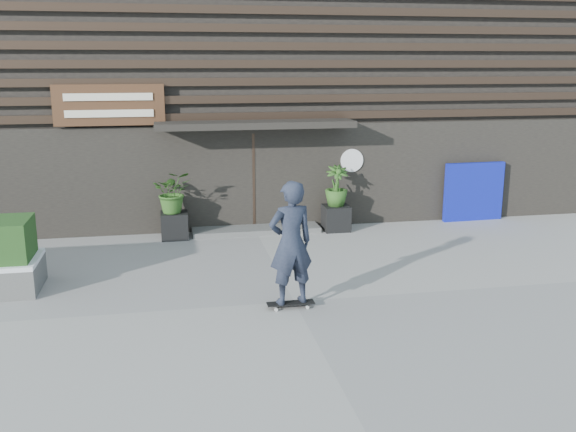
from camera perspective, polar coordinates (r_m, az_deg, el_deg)
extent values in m
plane|color=gray|center=(10.80, 0.56, -7.67)|extent=(80.00, 80.00, 0.00)
cube|color=#4F4F4C|center=(15.10, -2.88, -1.20)|extent=(3.00, 0.80, 0.12)
cube|color=black|center=(14.72, -10.13, -0.84)|extent=(0.60, 0.60, 0.60)
imported|color=#2D591E|center=(14.55, -10.26, 2.14)|extent=(0.86, 0.75, 0.96)
cube|color=black|center=(15.22, 4.31, -0.17)|extent=(0.60, 0.60, 0.60)
imported|color=#2D591E|center=(15.06, 4.36, 2.71)|extent=(0.54, 0.54, 0.96)
cube|color=#0B1499|center=(16.71, 16.29, 2.10)|extent=(1.58, 0.18, 1.48)
cube|color=black|center=(19.96, -5.25, 13.80)|extent=(18.00, 10.00, 8.00)
cube|color=black|center=(15.18, -3.12, 3.47)|extent=(18.00, 0.12, 2.50)
cube|color=#38281E|center=(14.93, -3.16, 8.91)|extent=(17.60, 0.08, 0.18)
cube|color=#38281E|center=(14.90, -3.18, 10.42)|extent=(17.60, 0.08, 0.18)
cube|color=#38281E|center=(14.88, -3.20, 11.92)|extent=(17.60, 0.08, 0.18)
cube|color=#38281E|center=(14.88, -3.22, 13.44)|extent=(17.60, 0.08, 0.18)
cube|color=#38281E|center=(14.88, -3.24, 14.95)|extent=(17.60, 0.08, 0.18)
cube|color=#38281E|center=(14.90, -3.26, 16.45)|extent=(17.60, 0.08, 0.18)
cube|color=#38281E|center=(14.92, -3.28, 17.96)|extent=(17.60, 0.08, 0.18)
cube|color=black|center=(14.57, -2.94, 8.21)|extent=(4.50, 1.00, 0.15)
cube|color=black|center=(15.35, -3.19, 3.20)|extent=(2.40, 0.30, 2.30)
cube|color=#38281E|center=(15.17, -3.10, 3.08)|extent=(0.06, 0.10, 2.30)
cube|color=#472B19|center=(14.74, -15.72, 9.54)|extent=(2.40, 0.10, 0.90)
cube|color=beige|center=(14.66, -15.79, 10.23)|extent=(1.90, 0.02, 0.16)
cube|color=beige|center=(14.69, -15.70, 8.83)|extent=(1.90, 0.02, 0.16)
cylinder|color=white|center=(15.54, 5.74, 4.97)|extent=(0.56, 0.03, 0.56)
cube|color=black|center=(10.51, 0.24, -7.80)|extent=(0.78, 0.20, 0.02)
cylinder|color=#B2B2AD|center=(10.39, -1.07, -8.39)|extent=(0.06, 0.03, 0.06)
cylinder|color=beige|center=(10.58, -1.26, -7.99)|extent=(0.06, 0.03, 0.06)
cylinder|color=#B0B0AB|center=(10.49, 1.76, -8.18)|extent=(0.06, 0.03, 0.06)
cylinder|color=#B9B8B3|center=(10.67, 1.52, -7.79)|extent=(0.06, 0.03, 0.06)
imported|color=#1A2030|center=(10.18, 0.25, -2.43)|extent=(0.82, 0.62, 2.03)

